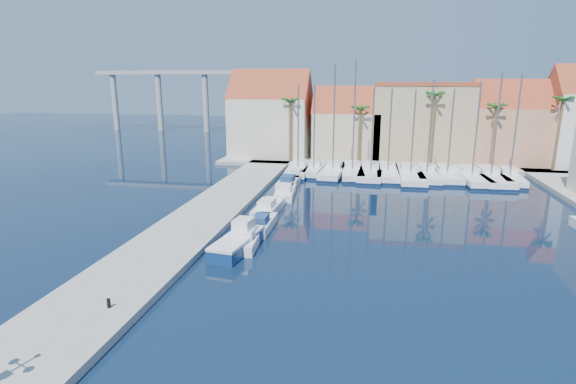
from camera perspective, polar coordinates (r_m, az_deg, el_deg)
ground at (r=26.63m, az=-3.20°, el=-13.62°), size 260.00×260.00×0.00m
quay_west at (r=41.07m, az=-11.01°, el=-3.34°), size 6.00×77.00×0.50m
shore_north at (r=72.03m, az=13.81°, el=4.00°), size 54.00×16.00×0.50m
bollard at (r=26.52m, az=-21.80°, el=-12.98°), size 0.21×0.21×0.51m
fishing_boat at (r=33.82m, az=-6.34°, el=-6.18°), size 2.85×6.25×2.11m
motorboat_west_0 at (r=34.95m, az=-5.18°, el=-5.81°), size 2.19×5.83×1.40m
motorboat_west_1 at (r=38.10m, az=-3.32°, el=-4.07°), size 1.66×5.13×1.40m
motorboat_west_2 at (r=42.91m, az=-2.53°, el=-1.97°), size 2.17×6.04×1.40m
motorboat_west_3 at (r=48.75m, az=-0.35°, el=0.01°), size 2.44×6.13×1.40m
motorboat_west_4 at (r=53.58m, az=0.08°, el=1.30°), size 2.09×6.44×1.40m
motorboat_west_5 at (r=57.30m, az=1.16°, el=2.14°), size 2.10×5.49×1.40m
sailboat_0 at (r=60.93m, az=1.35°, el=2.93°), size 3.14×10.29×11.81m
sailboat_1 at (r=60.63m, az=3.35°, el=2.88°), size 2.56×8.31×11.83m
sailboat_2 at (r=59.96m, az=5.78°, el=2.71°), size 3.35×10.31×14.24m
sailboat_3 at (r=60.26m, az=8.13°, el=2.69°), size 3.71×10.85×14.77m
sailboat_4 at (r=60.01m, az=10.46°, el=2.50°), size 3.47×11.51×11.34m
sailboat_5 at (r=60.36m, az=12.52°, el=2.47°), size 2.86×10.83×11.27m
sailboat_6 at (r=59.57m, az=15.19°, el=2.15°), size 3.43×11.93×11.14m
sailboat_7 at (r=60.53m, az=17.14°, el=2.22°), size 2.83×10.56×12.37m
sailboat_8 at (r=60.98m, az=19.44°, el=2.13°), size 3.01×9.89×11.27m
sailboat_9 at (r=60.94m, az=22.14°, el=1.87°), size 3.75×11.38×12.15m
sailboat_10 at (r=61.78m, az=24.17°, el=1.83°), size 3.74×12.08×13.19m
sailboat_11 at (r=62.31m, az=26.22°, el=1.74°), size 3.09×9.58×12.94m
building_0 at (r=71.86m, az=-2.18°, el=9.42°), size 12.30×9.00×13.50m
building_1 at (r=70.33m, az=7.51°, el=8.20°), size 10.30×8.00×11.00m
building_2 at (r=71.51m, az=16.52°, el=8.62°), size 14.20×10.20×11.50m
building_3 at (r=72.78m, az=26.08°, el=7.55°), size 10.30×8.00×12.00m
palm_0 at (r=66.01m, az=0.29°, el=11.24°), size 2.60×2.60×10.15m
palm_1 at (r=65.03m, az=9.13°, el=10.19°), size 2.60×2.60×9.15m
palm_2 at (r=65.44m, az=18.15°, el=11.35°), size 2.60×2.60×11.15m
palm_3 at (r=66.99m, az=24.94°, el=9.59°), size 2.60×2.60×9.65m
palm_4 at (r=69.33m, az=31.52°, el=9.73°), size 2.60×2.60×10.65m
viaduct at (r=114.06m, az=-12.93°, el=12.69°), size 48.00×2.20×14.45m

